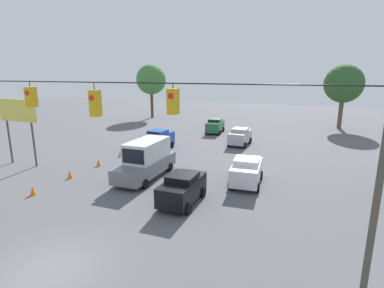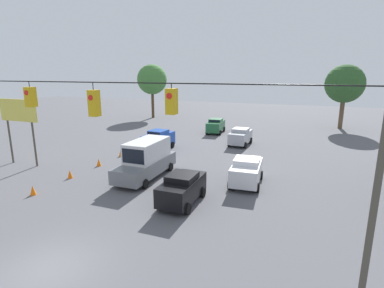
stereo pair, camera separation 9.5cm
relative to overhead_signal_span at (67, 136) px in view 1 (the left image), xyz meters
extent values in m
plane|color=#56565B|center=(0.08, 1.53, -5.13)|extent=(140.00, 140.00, 0.00)
cylinder|color=#4C473D|center=(-10.98, 0.00, -1.03)|extent=(0.20, 0.20, 8.18)
cylinder|color=black|center=(0.08, 0.00, 2.15)|extent=(22.12, 0.04, 0.04)
cube|color=gold|center=(-4.72, 0.00, 1.55)|extent=(0.32, 0.36, 0.86)
cylinder|color=black|center=(-4.72, 0.00, 2.07)|extent=(0.03, 0.03, 0.17)
cylinder|color=red|center=(-4.72, 0.19, 1.75)|extent=(0.20, 0.02, 0.20)
cube|color=gold|center=(-1.52, 0.00, 1.38)|extent=(0.32, 0.36, 0.98)
cylinder|color=black|center=(-1.52, 0.00, 2.01)|extent=(0.03, 0.03, 0.28)
cylinder|color=red|center=(-1.52, 0.19, 1.60)|extent=(0.20, 0.02, 0.20)
cube|color=gold|center=(1.68, 0.00, 1.52)|extent=(0.32, 0.36, 0.81)
cylinder|color=black|center=(1.68, 0.00, 2.04)|extent=(0.03, 0.03, 0.22)
cylinder|color=red|center=(1.68, 0.19, 1.70)|extent=(0.20, 0.02, 0.20)
cube|color=slate|center=(1.94, -9.43, -4.31)|extent=(2.19, 6.24, 1.00)
cube|color=silver|center=(1.94, -9.74, -3.08)|extent=(2.00, 4.00, 1.45)
cube|color=black|center=(1.92, -7.74, -3.08)|extent=(1.71, 0.03, 1.02)
cylinder|color=black|center=(2.99, -7.40, -4.81)|extent=(0.23, 0.64, 0.64)
cylinder|color=black|center=(0.85, -7.42, -4.81)|extent=(0.23, 0.64, 0.64)
cylinder|color=black|center=(3.02, -11.44, -4.81)|extent=(0.23, 0.64, 0.64)
cylinder|color=black|center=(0.88, -11.46, -4.81)|extent=(0.23, 0.64, 0.64)
cube|color=silver|center=(-5.34, -10.72, -4.21)|extent=(2.10, 4.08, 1.19)
cube|color=silver|center=(-5.34, -10.72, -3.44)|extent=(1.81, 1.85, 0.36)
cube|color=black|center=(-5.28, -11.60, -3.44)|extent=(1.47, 0.12, 0.25)
cylinder|color=black|center=(-6.18, -12.07, -4.81)|extent=(0.26, 0.65, 0.64)
cylinder|color=black|center=(-4.33, -11.95, -4.81)|extent=(0.26, 0.65, 0.64)
cylinder|color=black|center=(-6.35, -9.50, -4.81)|extent=(0.26, 0.65, 0.64)
cylinder|color=black|center=(-4.50, -9.38, -4.81)|extent=(0.26, 0.65, 0.64)
cube|color=#236038|center=(2.07, -27.70, -4.22)|extent=(2.00, 4.09, 1.18)
cube|color=#236038|center=(2.07, -27.70, -3.45)|extent=(1.70, 1.86, 0.36)
cube|color=black|center=(2.01, -26.81, -3.45)|extent=(1.37, 0.12, 0.25)
cylinder|color=black|center=(2.83, -26.34, -4.81)|extent=(0.27, 0.65, 0.64)
cylinder|color=black|center=(1.12, -26.47, -4.81)|extent=(0.27, 0.65, 0.64)
cylinder|color=black|center=(3.02, -28.92, -4.81)|extent=(0.27, 0.65, 0.64)
cylinder|color=black|center=(1.31, -29.05, -4.81)|extent=(0.27, 0.65, 0.64)
cube|color=#A8AAB2|center=(-2.38, -22.21, -4.23)|extent=(1.92, 3.90, 1.15)
cube|color=#A8AAB2|center=(-2.38, -22.21, -3.48)|extent=(1.67, 1.76, 0.36)
cube|color=black|center=(-2.43, -23.06, -3.48)|extent=(1.38, 0.09, 0.25)
cylinder|color=black|center=(-3.31, -23.40, -4.81)|extent=(0.25, 0.65, 0.64)
cylinder|color=black|center=(-1.59, -23.49, -4.81)|extent=(0.25, 0.65, 0.64)
cylinder|color=black|center=(-3.18, -20.93, -4.81)|extent=(0.25, 0.65, 0.64)
cylinder|color=black|center=(-1.46, -21.02, -4.81)|extent=(0.25, 0.65, 0.64)
cube|color=#234CB2|center=(4.91, -17.17, -4.14)|extent=(2.03, 4.01, 1.33)
cube|color=#234CB2|center=(4.91, -17.17, -3.30)|extent=(1.72, 1.83, 0.36)
cube|color=black|center=(4.98, -16.31, -3.30)|extent=(1.38, 0.13, 0.25)
cylinder|color=black|center=(5.87, -15.98, -4.81)|extent=(0.27, 0.66, 0.64)
cylinder|color=black|center=(4.14, -15.84, -4.81)|extent=(0.27, 0.66, 0.64)
cylinder|color=black|center=(5.68, -18.49, -4.81)|extent=(0.27, 0.66, 0.64)
cylinder|color=black|center=(3.95, -18.36, -4.81)|extent=(0.27, 0.66, 0.64)
cube|color=black|center=(-2.40, -6.21, -4.24)|extent=(1.73, 3.94, 1.14)
cube|color=black|center=(-2.40, -6.21, -3.49)|extent=(1.59, 1.73, 0.36)
cube|color=black|center=(-2.40, -7.09, -3.49)|extent=(1.38, 0.02, 0.25)
cylinder|color=black|center=(-3.26, -7.49, -4.81)|extent=(0.22, 0.64, 0.64)
cylinder|color=black|center=(-1.54, -7.49, -4.81)|extent=(0.22, 0.64, 0.64)
cylinder|color=black|center=(-3.26, -4.93, -4.81)|extent=(0.22, 0.64, 0.64)
cylinder|color=black|center=(-1.53, -4.93, -4.81)|extent=(0.22, 0.64, 0.64)
cone|color=orange|center=(6.98, -3.83, -4.82)|extent=(0.38, 0.38, 0.62)
cone|color=orange|center=(7.08, -7.17, -4.82)|extent=(0.38, 0.38, 0.62)
cone|color=orange|center=(7.02, -10.39, -4.82)|extent=(0.38, 0.38, 0.62)
cone|color=orange|center=(7.04, -13.61, -4.82)|extent=(0.38, 0.38, 0.62)
cone|color=orange|center=(7.16, -16.82, -4.82)|extent=(0.38, 0.38, 0.62)
cylinder|color=#4C473D|center=(11.85, -8.49, -3.27)|extent=(0.16, 0.16, 3.72)
cylinder|color=#4C473D|center=(14.62, -8.49, -3.27)|extent=(0.16, 0.16, 3.72)
cube|color=#D8CC4C|center=(13.24, -8.49, -0.50)|extent=(3.96, 0.12, 1.82)
cylinder|color=#4C3823|center=(16.32, -36.93, -2.55)|extent=(0.48, 0.48, 5.16)
sphere|color=#427A38|center=(16.32, -36.93, 1.42)|extent=(5.05, 5.05, 5.05)
cylinder|color=brown|center=(-13.32, -37.30, -2.75)|extent=(0.58, 0.58, 4.76)
sphere|color=#2D5628|center=(-13.32, -37.30, 1.06)|extent=(5.19, 5.19, 5.19)
camera|label=1|loc=(-8.95, 9.17, 2.48)|focal=28.00mm
camera|label=2|loc=(-9.03, 9.14, 2.48)|focal=28.00mm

